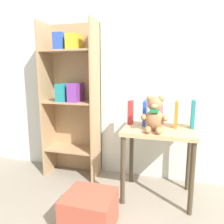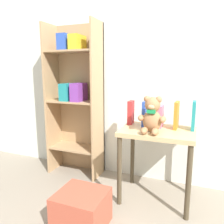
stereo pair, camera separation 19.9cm
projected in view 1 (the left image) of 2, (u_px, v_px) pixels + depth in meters
The scene contains 10 objects.
wall_back at pixel (153, 56), 2.13m from camera, with size 4.80×0.06×2.50m.
bookshelf_side at pixel (72, 94), 2.27m from camera, with size 0.56×0.28×1.59m.
display_table at pixel (159, 140), 1.87m from camera, with size 0.60×0.44×0.63m.
teddy_bear at pixel (155, 115), 1.75m from camera, with size 0.22×0.20×0.29m.
book_standing_red at pixel (131, 112), 2.01m from camera, with size 0.04×0.11×0.21m, color red.
book_standing_blue at pixel (145, 113), 1.96m from camera, with size 0.03×0.15×0.22m, color #2D51B7.
book_standing_pink at pixel (160, 115), 1.92m from camera, with size 0.04×0.13×0.19m, color #D17093.
book_standing_orange at pixel (176, 114), 1.88m from camera, with size 0.03×0.13×0.23m, color orange.
book_standing_teal at pixel (193, 114), 1.85m from camera, with size 0.03×0.12×0.24m, color teal.
storage_bin at pixel (89, 211), 1.54m from camera, with size 0.35×0.32×0.26m.
Camera 1 is at (0.21, -0.80, 1.10)m, focal length 35.00 mm.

